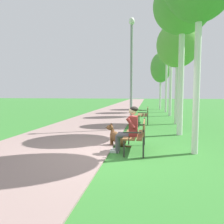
% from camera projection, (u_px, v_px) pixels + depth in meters
% --- Properties ---
extents(ground_plane, '(120.00, 120.00, 0.00)m').
position_uv_depth(ground_plane, '(118.00, 154.00, 5.76)').
color(ground_plane, '#33752D').
extents(paved_path, '(3.77, 60.00, 0.04)m').
position_uv_depth(paved_path, '(126.00, 105.00, 29.70)').
color(paved_path, gray).
rests_on(paved_path, ground).
extents(park_bench_near, '(0.55, 1.50, 0.85)m').
position_uv_depth(park_bench_near, '(137.00, 132.00, 6.10)').
color(park_bench_near, brown).
rests_on(park_bench_near, ground).
extents(park_bench_mid, '(0.55, 1.50, 0.85)m').
position_uv_depth(park_bench_mid, '(144.00, 114.00, 11.69)').
color(park_bench_mid, brown).
rests_on(park_bench_mid, ground).
extents(person_seated_on_near_bench, '(0.74, 0.49, 1.25)m').
position_uv_depth(person_seated_on_near_bench, '(129.00, 128.00, 5.88)').
color(person_seated_on_near_bench, '#4C4C51').
rests_on(person_seated_on_near_bench, ground).
extents(dog_brown, '(0.83, 0.37, 0.71)m').
position_uv_depth(dog_brown, '(117.00, 138.00, 6.62)').
color(dog_brown, brown).
rests_on(dog_brown, ground).
extents(lamp_post_near, '(0.24, 0.24, 4.77)m').
position_uv_depth(lamp_post_near, '(131.00, 73.00, 9.36)').
color(lamp_post_near, gray).
rests_on(lamp_post_near, ground).
extents(birch_tree_second, '(2.16, 2.19, 5.86)m').
position_uv_depth(birch_tree_second, '(183.00, 7.00, 8.06)').
color(birch_tree_second, silver).
rests_on(birch_tree_second, ground).
extents(birch_tree_third, '(2.14, 1.87, 5.22)m').
position_uv_depth(birch_tree_third, '(178.00, 45.00, 11.10)').
color(birch_tree_third, silver).
rests_on(birch_tree_third, ground).
extents(birch_tree_fourth, '(1.43, 1.50, 6.87)m').
position_uv_depth(birch_tree_fourth, '(172.00, 40.00, 15.10)').
color(birch_tree_fourth, silver).
rests_on(birch_tree_fourth, ground).
extents(birch_tree_fifth, '(1.60, 1.57, 6.64)m').
position_uv_depth(birch_tree_fifth, '(167.00, 48.00, 18.17)').
color(birch_tree_fifth, silver).
rests_on(birch_tree_fifth, ground).
extents(birch_tree_sixth, '(2.00, 2.07, 5.57)m').
position_uv_depth(birch_tree_sixth, '(161.00, 68.00, 21.54)').
color(birch_tree_sixth, silver).
rests_on(birch_tree_sixth, ground).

